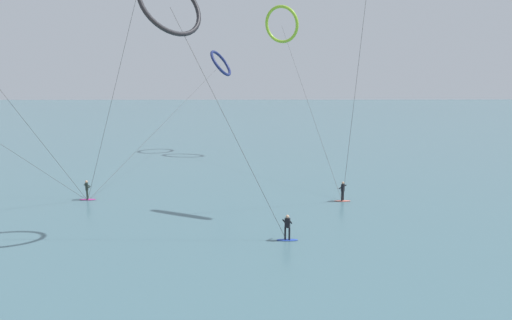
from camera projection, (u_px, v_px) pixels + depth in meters
name	position (u px, v px, depth m)	size (l,w,h in m)	color
sea_water	(251.00, 120.00, 109.51)	(400.00, 200.00, 0.08)	#476B75
surfer_coral	(343.00, 193.00, 37.31)	(1.40, 0.72, 1.70)	#EA7260
surfer_magenta	(87.00, 191.00, 37.73)	(1.40, 0.63, 1.70)	#CC288E
surfer_cobalt	(287.00, 229.00, 28.33)	(1.40, 0.67, 1.70)	#2647B7
kite_navy	(221.00, 63.00, 61.25)	(11.90, 28.37, 14.13)	navy
kite_charcoal	(170.00, 5.00, 26.74)	(9.54, 4.57, 16.65)	black
kite_lime	(282.00, 24.00, 57.12)	(6.07, 25.18, 19.47)	#8CC62D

